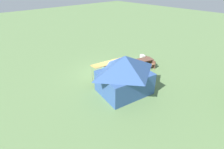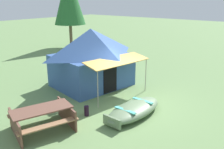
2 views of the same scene
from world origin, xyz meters
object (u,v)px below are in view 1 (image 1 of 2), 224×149
Objects in this scene: beached_rowboat at (107,67)px; cooler_box at (143,57)px; canvas_cabin_tent at (125,74)px; picnic_table at (143,62)px; fuel_can at (127,69)px.

beached_rowboat reaches higher than cooler_box.
canvas_cabin_tent is 1.89× the size of picnic_table.
canvas_cabin_tent is 3.47m from fuel_can.
beached_rowboat is 4.75× the size of cooler_box.
cooler_box is at bearing -142.25° from picnic_table.
beached_rowboat is 0.64× the size of canvas_cabin_tent.
beached_rowboat is 4.32m from cooler_box.
picnic_table reaches higher than cooler_box.
picnic_table is 6.06× the size of fuel_can.
fuel_can is (-2.50, -2.06, -1.25)m from canvas_cabin_tent.
beached_rowboat is at bearing -33.16° from picnic_table.
fuel_can is at bearing 14.28° from cooler_box.
fuel_can is at bearing 129.41° from beached_rowboat.
canvas_cabin_tent is 11.44× the size of fuel_can.
fuel_can is at bearing -14.84° from picnic_table.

